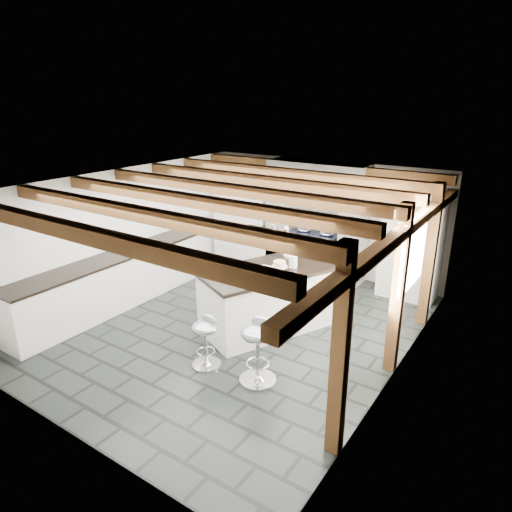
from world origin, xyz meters
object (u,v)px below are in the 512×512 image
Objects in this scene: range_cooker at (314,253)px; bar_stool_far at (206,335)px; kitchen_island at (267,298)px; bar_stool_near at (258,343)px.

range_cooker reaches higher than bar_stool_far.
bar_stool_near is (0.68, -1.27, 0.04)m from kitchen_island.
kitchen_island reaches higher than bar_stool_near.
bar_stool_far is at bearing 177.96° from bar_stool_near.
range_cooker is at bearing 100.71° from bar_stool_far.
bar_stool_far is (0.31, -3.80, -0.01)m from range_cooker.
range_cooker is 2.48m from kitchen_island.
bar_stool_near reaches higher than bar_stool_far.
bar_stool_near is 1.21× the size of bar_stool_far.
kitchen_island is 3.09× the size of bar_stool_far.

